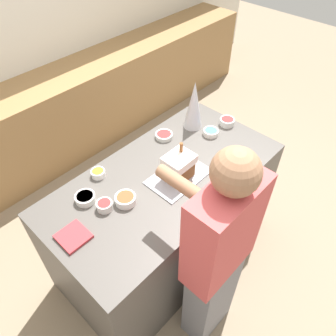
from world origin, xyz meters
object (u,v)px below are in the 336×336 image
object	(u,v)px
candy_bowl_far_right	(105,205)
candy_bowl_center_rear	(227,122)
baking_tray	(178,176)
candy_bowl_behind_tray	(85,198)
gingerbread_house	(179,166)
candy_bowl_front_corner	(98,173)
candy_bowl_far_left	(164,135)
person	(217,259)
candy_bowl_near_tray_left	(126,199)
decorative_tree	(194,105)
cookbook	(73,236)
candy_bowl_beside_tree	(211,132)

from	to	relation	value
candy_bowl_far_right	candy_bowl_center_rear	world-z (taller)	same
baking_tray	candy_bowl_behind_tray	distance (m)	0.64
gingerbread_house	candy_bowl_front_corner	bearing A→B (deg)	132.19
candy_bowl_far_left	candy_bowl_behind_tray	bearing A→B (deg)	-174.62
candy_bowl_center_rear	person	distance (m)	1.22
candy_bowl_front_corner	candy_bowl_near_tray_left	distance (m)	0.32
decorative_tree	candy_bowl_far_left	xyz separation A→B (m)	(-0.27, 0.07, -0.18)
candy_bowl_behind_tray	cookbook	bearing A→B (deg)	-141.26
decorative_tree	candy_bowl_center_rear	xyz separation A→B (m)	(0.21, -0.19, -0.17)
candy_bowl_near_tray_left	candy_bowl_far_left	world-z (taller)	candy_bowl_near_tray_left
baking_tray	candy_bowl_beside_tree	size ratio (longest dim) A/B	3.55
candy_bowl_far_left	person	size ratio (longest dim) A/B	0.08
candy_bowl_behind_tray	candy_bowl_far_left	distance (m)	0.82
candy_bowl_beside_tree	cookbook	xyz separation A→B (m)	(-1.32, -0.01, -0.01)
candy_bowl_near_tray_left	candy_bowl_beside_tree	size ratio (longest dim) A/B	1.12
candy_bowl_far_right	candy_bowl_center_rear	distance (m)	1.25
gingerbread_house	candy_bowl_front_corner	xyz separation A→B (m)	(-0.37, 0.41, -0.08)
candy_bowl_front_corner	candy_bowl_far_left	size ratio (longest dim) A/B	0.71
decorative_tree	candy_bowl_front_corner	xyz separation A→B (m)	(-0.89, 0.11, -0.17)
decorative_tree	candy_bowl_near_tray_left	distance (m)	0.95
candy_bowl_far_right	candy_bowl_far_left	size ratio (longest dim) A/B	0.75
candy_bowl_behind_tray	candy_bowl_beside_tree	bearing A→B (deg)	-8.75
baking_tray	decorative_tree	bearing A→B (deg)	30.72
candy_bowl_far_left	baking_tray	bearing A→B (deg)	-123.19
candy_bowl_behind_tray	candy_bowl_center_rear	world-z (taller)	candy_bowl_center_rear
gingerbread_house	person	bearing A→B (deg)	-117.65
candy_bowl_center_rear	cookbook	world-z (taller)	candy_bowl_center_rear
candy_bowl_front_corner	candy_bowl_far_left	world-z (taller)	candy_bowl_front_corner
baking_tray	candy_bowl_behind_tray	xyz separation A→B (m)	(-0.57, 0.30, 0.02)
baking_tray	candy_bowl_far_left	bearing A→B (deg)	56.81
candy_bowl_front_corner	cookbook	world-z (taller)	candy_bowl_front_corner
candy_bowl_behind_tray	candy_bowl_beside_tree	size ratio (longest dim) A/B	1.09
candy_bowl_beside_tree	person	distance (m)	1.08
decorative_tree	candy_bowl_center_rear	world-z (taller)	decorative_tree
candy_bowl_far_left	decorative_tree	bearing A→B (deg)	-14.28
candy_bowl_behind_tray	candy_bowl_far_right	bearing A→B (deg)	-72.53
candy_bowl_front_corner	candy_bowl_far_left	xyz separation A→B (m)	(0.62, -0.04, -0.01)
decorative_tree	person	world-z (taller)	person
candy_bowl_front_corner	candy_bowl_center_rear	size ratio (longest dim) A/B	0.81
gingerbread_house	candy_bowl_near_tray_left	distance (m)	0.42
baking_tray	candy_bowl_behind_tray	world-z (taller)	candy_bowl_behind_tray
gingerbread_house	candy_bowl_near_tray_left	world-z (taller)	gingerbread_house
candy_bowl_far_right	candy_bowl_behind_tray	distance (m)	0.15
candy_bowl_front_corner	candy_bowl_far_left	distance (m)	0.62
candy_bowl_near_tray_left	person	size ratio (longest dim) A/B	0.08
gingerbread_house	person	size ratio (longest dim) A/B	0.15
gingerbread_house	decorative_tree	xyz separation A→B (m)	(0.51, 0.30, 0.10)
person	gingerbread_house	bearing A→B (deg)	62.35
decorative_tree	candy_bowl_front_corner	distance (m)	0.91
gingerbread_house	candy_bowl_behind_tray	size ratio (longest dim) A/B	1.92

